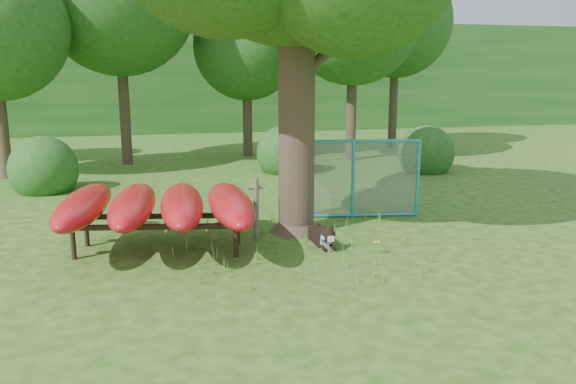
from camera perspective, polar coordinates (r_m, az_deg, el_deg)
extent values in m
plane|color=#234D0F|center=(9.28, 0.58, -7.60)|extent=(80.00, 80.00, 0.00)
cylinder|color=#392B1F|center=(10.91, 0.89, 10.20)|extent=(0.78, 0.78, 5.56)
cone|color=#392B1F|center=(11.26, 0.85, -2.63)|extent=(1.17, 1.17, 0.56)
cylinder|color=#392B1F|center=(11.17, 4.21, 14.20)|extent=(1.50, 0.87, 1.18)
cylinder|color=#392B1F|center=(10.97, -2.35, 16.59)|extent=(1.27, 0.69, 1.14)
cylinder|color=brown|center=(10.83, -3.26, -1.61)|extent=(0.12, 0.12, 1.15)
cylinder|color=brown|center=(10.74, -3.28, 0.45)|extent=(0.31, 0.09, 0.06)
cylinder|color=black|center=(10.24, -20.97, -4.98)|extent=(0.10, 0.10, 0.53)
cylinder|color=black|center=(9.73, -5.30, -5.08)|extent=(0.10, 0.10, 0.53)
cylinder|color=black|center=(10.92, -19.78, -3.87)|extent=(0.10, 0.10, 0.53)
cylinder|color=black|center=(10.44, -5.12, -3.90)|extent=(0.10, 0.10, 0.53)
cube|color=black|center=(9.81, -13.42, -3.47)|extent=(3.14, 0.70, 0.08)
cube|color=black|center=(10.52, -12.68, -2.41)|extent=(3.14, 0.70, 0.08)
ellipsoid|color=red|center=(10.40, -20.03, -1.32)|extent=(1.13, 3.25, 0.51)
ellipsoid|color=red|center=(10.18, -15.46, -1.31)|extent=(1.02, 3.24, 0.51)
ellipsoid|color=red|center=(10.03, -10.73, -1.28)|extent=(0.92, 3.22, 0.51)
ellipsoid|color=red|center=(9.94, -5.88, -1.24)|extent=(0.81, 3.20, 0.51)
cube|color=black|center=(10.53, 3.27, -4.56)|extent=(0.27, 0.70, 0.24)
cube|color=silver|center=(10.27, 3.78, -5.06)|extent=(0.22, 0.14, 0.22)
sphere|color=black|center=(10.05, 4.11, -4.31)|extent=(0.26, 0.26, 0.26)
cube|color=silver|center=(9.95, 4.33, -4.72)|extent=(0.10, 0.14, 0.09)
sphere|color=silver|center=(10.02, 3.71, -4.60)|extent=(0.12, 0.12, 0.12)
sphere|color=silver|center=(10.07, 4.57, -4.53)|extent=(0.12, 0.12, 0.12)
cone|color=black|center=(10.03, 3.67, -3.52)|extent=(0.11, 0.12, 0.12)
cone|color=black|center=(10.07, 4.42, -3.47)|extent=(0.11, 0.12, 0.12)
cylinder|color=black|center=(10.12, 3.55, -5.66)|extent=(0.07, 0.30, 0.07)
cylinder|color=black|center=(10.18, 4.51, -5.57)|extent=(0.07, 0.30, 0.07)
sphere|color=black|center=(10.87, 2.91, -3.50)|extent=(0.16, 0.16, 0.16)
torus|color=blue|center=(10.14, 3.96, -4.52)|extent=(0.25, 0.08, 0.25)
cylinder|color=teal|center=(12.11, -0.09, 1.25)|extent=(0.09, 0.09, 1.73)
cylinder|color=teal|center=(12.30, 6.63, 1.33)|extent=(0.09, 0.09, 1.73)
cylinder|color=teal|center=(12.64, 13.06, 1.39)|extent=(0.09, 0.09, 1.73)
cylinder|color=teal|center=(12.17, 6.72, 5.15)|extent=(2.85, 0.56, 0.07)
cylinder|color=teal|center=(12.47, 6.54, -2.36)|extent=(2.85, 0.56, 0.07)
plane|color=gray|center=(12.30, 6.63, 1.33)|extent=(2.84, 0.49, 2.88)
cylinder|color=#548A2D|center=(9.98, 9.02, -5.67)|extent=(0.02, 0.02, 0.22)
sphere|color=yellow|center=(9.94, 9.04, -5.06)|extent=(0.04, 0.04, 0.04)
sphere|color=yellow|center=(9.98, 9.24, -4.94)|extent=(0.04, 0.04, 0.04)
sphere|color=yellow|center=(9.97, 8.79, -5.08)|extent=(0.04, 0.04, 0.04)
sphere|color=yellow|center=(9.92, 9.22, -5.10)|extent=(0.04, 0.04, 0.04)
sphere|color=yellow|center=(9.91, 8.96, -5.04)|extent=(0.04, 0.04, 0.04)
cylinder|color=#392B1F|center=(19.00, -27.21, 7.54)|extent=(0.36, 0.36, 4.20)
cylinder|color=#392B1F|center=(20.50, -16.38, 10.05)|extent=(0.36, 0.36, 5.25)
cylinder|color=#392B1F|center=(21.82, -4.16, 8.72)|extent=(0.36, 0.36, 3.85)
sphere|color=#1C4F19|center=(21.82, -4.25, 14.50)|extent=(4.00, 4.00, 4.00)
cylinder|color=#392B1F|center=(20.77, 6.49, 9.78)|extent=(0.36, 0.36, 4.76)
sphere|color=#1C4F19|center=(20.86, 6.67, 17.27)|extent=(4.80, 4.80, 4.80)
cylinder|color=#392B1F|center=(24.68, 10.69, 10.12)|extent=(0.36, 0.36, 4.90)
sphere|color=#1C4F19|center=(24.77, 10.95, 16.61)|extent=(4.60, 4.60, 4.60)
sphere|color=#1C4F19|center=(16.51, -23.40, 0.06)|extent=(1.80, 1.80, 1.80)
sphere|color=#1C4F19|center=(18.88, 13.76, 2.06)|extent=(1.80, 1.80, 1.80)
sphere|color=#1C4F19|center=(18.23, -0.38, 2.06)|extent=(1.80, 1.80, 1.80)
cube|color=#1C4F19|center=(36.54, -10.64, 11.46)|extent=(80.00, 12.00, 6.00)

